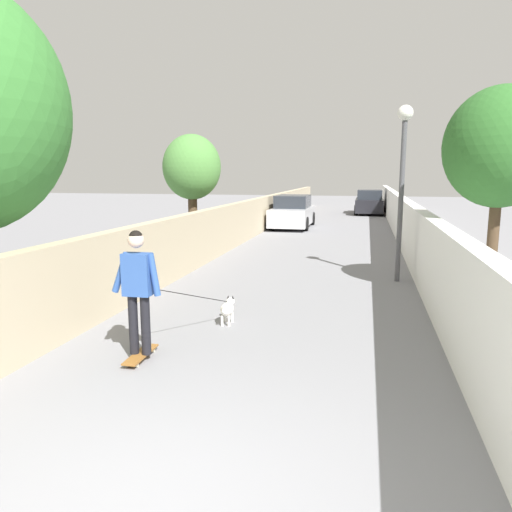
# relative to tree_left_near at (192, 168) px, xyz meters

# --- Properties ---
(ground_plane) EXTENTS (80.00, 80.00, 0.00)m
(ground_plane) POSITION_rel_tree_left_near_xyz_m (1.00, -4.31, -2.74)
(ground_plane) COLOR gray
(wall_left) EXTENTS (48.00, 0.30, 1.52)m
(wall_left) POSITION_rel_tree_left_near_xyz_m (-1.00, -1.35, -1.98)
(wall_left) COLOR tan
(wall_left) RESTS_ON ground
(fence_right) EXTENTS (48.00, 0.30, 1.67)m
(fence_right) POSITION_rel_tree_left_near_xyz_m (-1.00, -7.27, -1.91)
(fence_right) COLOR white
(fence_right) RESTS_ON ground
(tree_left_near) EXTENTS (2.01, 2.01, 3.90)m
(tree_left_near) POSITION_rel_tree_left_near_xyz_m (0.00, 0.00, 0.00)
(tree_left_near) COLOR #473523
(tree_left_near) RESTS_ON ground
(tree_right_far) EXTENTS (2.16, 2.16, 4.25)m
(tree_right_far) POSITION_rel_tree_left_near_xyz_m (-5.50, -8.44, 0.31)
(tree_right_far) COLOR #473523
(tree_right_far) RESTS_ON ground
(lamp_post) EXTENTS (0.36, 0.36, 4.11)m
(lamp_post) POSITION_rel_tree_left_near_xyz_m (-4.11, -6.72, 0.08)
(lamp_post) COLOR #4C4C51
(lamp_post) RESTS_ON ground
(skateboard) EXTENTS (0.81, 0.23, 0.08)m
(skateboard) POSITION_rel_tree_left_near_xyz_m (-10.05, -2.93, -2.68)
(skateboard) COLOR brown
(skateboard) RESTS_ON ground
(person_skateboarder) EXTENTS (0.23, 0.71, 1.73)m
(person_skateboarder) POSITION_rel_tree_left_near_xyz_m (-10.05, -2.93, -1.64)
(person_skateboarder) COLOR black
(person_skateboarder) RESTS_ON skateboard
(dog) EXTENTS (2.12, 0.85, 1.06)m
(dog) POSITION_rel_tree_left_near_xyz_m (-8.23, -3.65, -2.47)
(dog) COLOR white
(dog) RESTS_ON ground
(car_near) EXTENTS (4.32, 1.80, 1.54)m
(car_near) POSITION_rel_tree_left_near_xyz_m (6.95, -2.50, -2.03)
(car_near) COLOR silver
(car_near) RESTS_ON ground
(car_far) EXTENTS (3.99, 1.80, 1.54)m
(car_far) POSITION_rel_tree_left_near_xyz_m (15.77, -6.12, -2.03)
(car_far) COLOR black
(car_far) RESTS_ON ground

